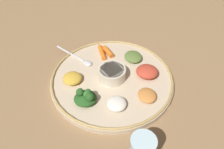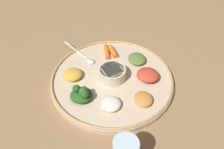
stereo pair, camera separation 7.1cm
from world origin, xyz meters
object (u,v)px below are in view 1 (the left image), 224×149
Objects in this scene: center_bowl at (112,73)px; spoon at (79,58)px; greens_pile at (86,97)px; carrot_near_spoon at (107,51)px; carrot_outer at (102,51)px.

center_bowl is 0.15m from spoon.
spoon is 0.19m from greens_pile.
carrot_near_spoon is at bearing 83.42° from center_bowl.
spoon is 2.00× the size of greens_pile.
carrot_outer is (-0.02, 0.00, -0.00)m from carrot_near_spoon.
center_bowl reaches higher than carrot_near_spoon.
carrot_near_spoon is 0.02m from carrot_outer.
center_bowl is 0.13m from carrot_outer.
greens_pile is 0.83× the size of carrot_outer.
center_bowl is at bearing -87.62° from carrot_outer.
carrot_outer is at bearing 66.22° from greens_pile.
greens_pile is (-0.10, -0.08, -0.00)m from center_bowl.
center_bowl is at bearing -96.58° from carrot_near_spoon.
center_bowl is 1.21× the size of greens_pile.
carrot_outer is (0.08, 0.01, 0.00)m from spoon.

